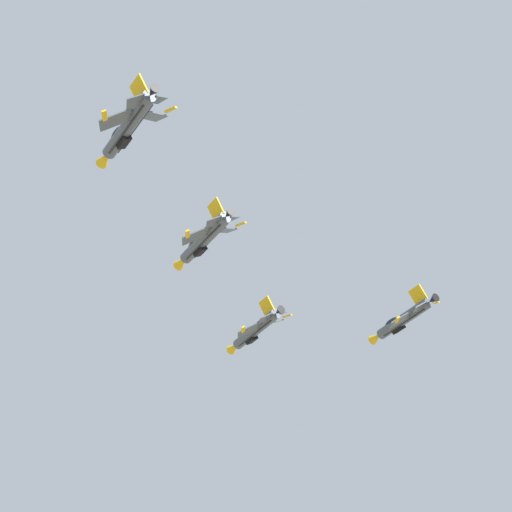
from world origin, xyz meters
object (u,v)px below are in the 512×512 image
at_px(fighter_jet_left_wing, 204,239).
at_px(fighter_jet_left_outer, 127,127).
at_px(fighter_jet_right_wing, 403,319).
at_px(fighter_jet_lead, 255,330).

distance_m(fighter_jet_left_wing, fighter_jet_left_outer, 24.05).
xyz_separation_m(fighter_jet_left_wing, fighter_jet_right_wing, (25.32, 25.10, -2.38)).
bearing_deg(fighter_jet_left_wing, fighter_jet_lead, 41.74).
relative_size(fighter_jet_left_wing, fighter_jet_left_outer, 1.00).
height_order(fighter_jet_left_wing, fighter_jet_left_outer, fighter_jet_left_outer).
relative_size(fighter_jet_left_wing, fighter_jet_right_wing, 1.00).
height_order(fighter_jet_lead, fighter_jet_left_outer, fighter_jet_left_outer).
relative_size(fighter_jet_lead, fighter_jet_left_wing, 1.00).
bearing_deg(fighter_jet_lead, fighter_jet_left_outer, -139.39).
distance_m(fighter_jet_lead, fighter_jet_left_outer, 47.95).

